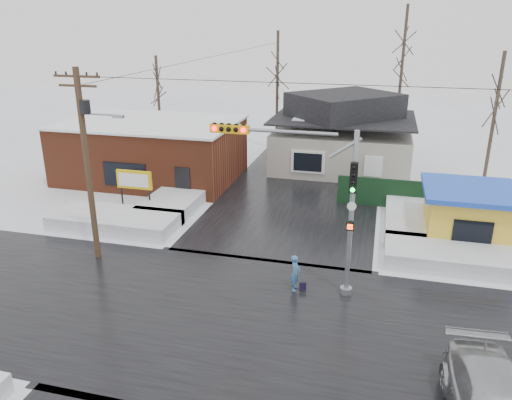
% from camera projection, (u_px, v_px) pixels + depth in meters
% --- Properties ---
extents(ground, '(120.00, 120.00, 0.00)m').
position_uv_depth(ground, '(234.00, 319.00, 19.26)').
color(ground, white).
rests_on(ground, ground).
extents(road_ns, '(10.00, 120.00, 0.02)m').
position_uv_depth(road_ns, '(234.00, 319.00, 19.26)').
color(road_ns, black).
rests_on(road_ns, ground).
extents(road_ew, '(120.00, 10.00, 0.02)m').
position_uv_depth(road_ew, '(234.00, 319.00, 19.26)').
color(road_ew, black).
rests_on(road_ew, ground).
extents(snowbank_nw, '(7.00, 3.00, 0.80)m').
position_uv_depth(snowbank_nw, '(115.00, 220.00, 27.60)').
color(snowbank_nw, white).
rests_on(snowbank_nw, ground).
extents(snowbank_ne, '(7.00, 3.00, 0.80)m').
position_uv_depth(snowbank_ne, '(461.00, 257.00, 23.38)').
color(snowbank_ne, white).
rests_on(snowbank_ne, ground).
extents(snowbank_nside_w, '(3.00, 8.00, 0.80)m').
position_uv_depth(snowbank_nside_w, '(184.00, 194.00, 31.68)').
color(snowbank_nside_w, white).
rests_on(snowbank_nside_w, ground).
extents(snowbank_nside_e, '(3.00, 8.00, 0.80)m').
position_uv_depth(snowbank_nside_e, '(413.00, 215.00, 28.39)').
color(snowbank_nside_e, white).
rests_on(snowbank_nside_e, ground).
extents(traffic_signal, '(6.05, 0.68, 7.00)m').
position_uv_depth(traffic_signal, '(313.00, 189.00, 19.83)').
color(traffic_signal, gray).
rests_on(traffic_signal, ground).
extents(utility_pole, '(3.15, 0.44, 9.00)m').
position_uv_depth(utility_pole, '(87.00, 155.00, 22.54)').
color(utility_pole, '#382619').
rests_on(utility_pole, ground).
extents(brick_building, '(12.20, 8.20, 4.12)m').
position_uv_depth(brick_building, '(152.00, 150.00, 35.67)').
color(brick_building, brown).
rests_on(brick_building, ground).
extents(marquee_sign, '(2.20, 0.21, 2.55)m').
position_uv_depth(marquee_sign, '(134.00, 181.00, 29.34)').
color(marquee_sign, black).
rests_on(marquee_sign, ground).
extents(house, '(10.40, 8.40, 5.76)m').
position_uv_depth(house, '(343.00, 134.00, 37.89)').
color(house, '#A6A195').
rests_on(house, ground).
extents(kiosk, '(4.60, 4.60, 2.88)m').
position_uv_depth(kiosk, '(467.00, 214.00, 25.62)').
color(kiosk, yellow).
rests_on(kiosk, ground).
extents(fence, '(8.00, 0.12, 1.80)m').
position_uv_depth(fence, '(404.00, 194.00, 30.15)').
color(fence, black).
rests_on(fence, ground).
extents(tree_far_left, '(3.00, 3.00, 10.00)m').
position_uv_depth(tree_far_left, '(278.00, 56.00, 41.10)').
color(tree_far_left, '#332821').
rests_on(tree_far_left, ground).
extents(tree_far_mid, '(3.00, 3.00, 12.00)m').
position_uv_depth(tree_far_mid, '(405.00, 36.00, 40.02)').
color(tree_far_mid, '#332821').
rests_on(tree_far_mid, ground).
extents(tree_far_right, '(3.00, 3.00, 9.00)m').
position_uv_depth(tree_far_right, '(500.00, 80.00, 32.16)').
color(tree_far_right, '#332821').
rests_on(tree_far_right, ground).
extents(tree_far_west, '(3.00, 3.00, 8.00)m').
position_uv_depth(tree_far_west, '(157.00, 75.00, 42.17)').
color(tree_far_west, '#332821').
rests_on(tree_far_west, ground).
extents(pedestrian, '(0.42, 0.61, 1.60)m').
position_uv_depth(pedestrian, '(295.00, 273.00, 21.09)').
color(pedestrian, teal).
rests_on(pedestrian, ground).
extents(shopping_bag, '(0.30, 0.19, 0.35)m').
position_uv_depth(shopping_bag, '(303.00, 286.00, 21.28)').
color(shopping_bag, black).
rests_on(shopping_bag, ground).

